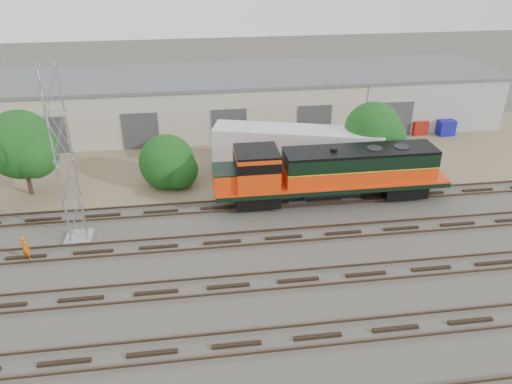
{
  "coord_description": "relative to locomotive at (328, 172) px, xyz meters",
  "views": [
    {
      "loc": [
        -1.52,
        -25.24,
        17.76
      ],
      "look_at": [
        2.54,
        4.0,
        2.2
      ],
      "focal_mm": 35.0,
      "sensor_mm": 36.0,
      "label": 1
    }
  ],
  "objects": [
    {
      "name": "dumpster_blue",
      "position": [
        14.97,
        11.67,
        -1.6
      ],
      "size": [
        1.68,
        1.59,
        1.5
      ],
      "primitive_type": "cube",
      "rotation": [
        0.0,
        0.0,
        0.06
      ],
      "color": "#14158F",
      "rests_on": "ground"
    },
    {
      "name": "semi_trailer",
      "position": [
        -1.02,
        4.42,
        0.2
      ],
      "size": [
        13.4,
        6.1,
        4.05
      ],
      "rotation": [
        0.0,
        0.0,
        -0.27
      ],
      "color": "silver",
      "rests_on": "ground"
    },
    {
      "name": "tree_mid",
      "position": [
        -11.32,
        4.27,
        -0.57
      ],
      "size": [
        4.5,
        4.29,
        4.29
      ],
      "color": "#382619",
      "rests_on": "ground"
    },
    {
      "name": "locomotive",
      "position": [
        0.0,
        0.0,
        0.0
      ],
      "size": [
        17.01,
        2.98,
        4.09
      ],
      "color": "black",
      "rests_on": "tracks"
    },
    {
      "name": "ground",
      "position": [
        -8.03,
        -6.0,
        -2.35
      ],
      "size": [
        140.0,
        140.0,
        0.0
      ],
      "primitive_type": "plane",
      "color": "#47423A",
      "rests_on": "ground"
    },
    {
      "name": "tree_west",
      "position": [
        -21.55,
        3.95,
        1.57
      ],
      "size": [
        5.26,
        5.01,
        6.55
      ],
      "color": "#382619",
      "rests_on": "ground"
    },
    {
      "name": "signal_tower",
      "position": [
        -17.18,
        -2.66,
        3.12
      ],
      "size": [
        1.66,
        1.66,
        11.25
      ],
      "rotation": [
        0.0,
        0.0,
        0.22
      ],
      "color": "gray",
      "rests_on": "ground"
    },
    {
      "name": "warehouse",
      "position": [
        -7.99,
        16.98,
        0.3
      ],
      "size": [
        58.4,
        10.4,
        5.3
      ],
      "color": "#BFB59F",
      "rests_on": "ground"
    },
    {
      "name": "tree_east",
      "position": [
        4.82,
        3.83,
        1.34
      ],
      "size": [
        4.7,
        4.48,
        6.05
      ],
      "color": "#382619",
      "rests_on": "ground"
    },
    {
      "name": "tracks",
      "position": [
        -8.03,
        -9.0,
        -2.27
      ],
      "size": [
        80.0,
        20.4,
        0.28
      ],
      "color": "black",
      "rests_on": "ground"
    },
    {
      "name": "dumpster_red",
      "position": [
        12.47,
        12.21,
        -1.65
      ],
      "size": [
        1.62,
        1.53,
        1.4
      ],
      "primitive_type": "cube",
      "rotation": [
        0.0,
        0.0,
        0.09
      ],
      "color": "maroon",
      "rests_on": "ground"
    },
    {
      "name": "dirt_strip",
      "position": [
        -8.03,
        9.0,
        -2.34
      ],
      "size": [
        80.0,
        16.0,
        0.02
      ],
      "primitive_type": "cube",
      "color": "#726047",
      "rests_on": "ground"
    },
    {
      "name": "worker",
      "position": [
        -19.88,
        -4.61,
        -1.54
      ],
      "size": [
        0.7,
        0.6,
        1.62
      ],
      "primitive_type": "imported",
      "rotation": [
        0.0,
        0.0,
        2.71
      ],
      "color": "orange",
      "rests_on": "ground"
    }
  ]
}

